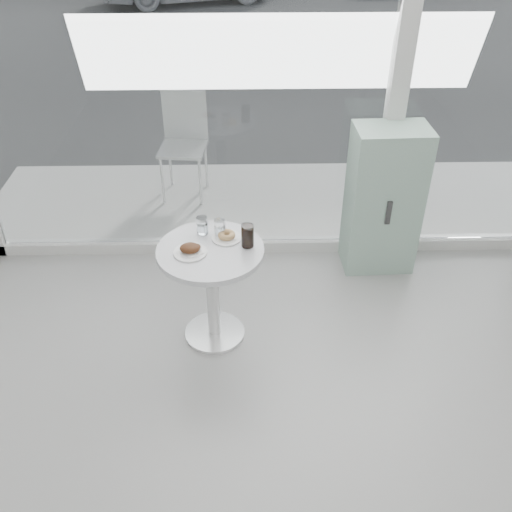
{
  "coord_description": "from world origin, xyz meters",
  "views": [
    {
      "loc": [
        -0.26,
        -1.2,
        2.93
      ],
      "look_at": [
        -0.2,
        1.7,
        0.85
      ],
      "focal_mm": 40.0,
      "sensor_mm": 36.0,
      "label": 1
    }
  ],
  "objects_px": {
    "plate_fritter": "(191,250)",
    "cola_glass": "(248,236)",
    "patio_chair": "(184,138)",
    "main_table": "(212,275)",
    "plate_donut": "(227,236)",
    "water_tumbler_a": "(202,226)",
    "mint_cabinet": "(383,200)",
    "water_tumbler_b": "(220,229)"
  },
  "relations": [
    {
      "from": "main_table",
      "to": "water_tumbler_a",
      "type": "height_order",
      "value": "water_tumbler_a"
    },
    {
      "from": "plate_fritter",
      "to": "cola_glass",
      "type": "xyz_separation_m",
      "value": [
        0.37,
        0.07,
        0.05
      ]
    },
    {
      "from": "patio_chair",
      "to": "cola_glass",
      "type": "distance_m",
      "value": 2.18
    },
    {
      "from": "plate_fritter",
      "to": "water_tumbler_a",
      "type": "distance_m",
      "value": 0.25
    },
    {
      "from": "plate_donut",
      "to": "water_tumbler_a",
      "type": "bearing_deg",
      "value": 156.03
    },
    {
      "from": "mint_cabinet",
      "to": "water_tumbler_b",
      "type": "relative_size",
      "value": 9.95
    },
    {
      "from": "water_tumbler_a",
      "to": "water_tumbler_b",
      "type": "height_order",
      "value": "same"
    },
    {
      "from": "mint_cabinet",
      "to": "plate_fritter",
      "type": "bearing_deg",
      "value": -150.15
    },
    {
      "from": "plate_fritter",
      "to": "cola_glass",
      "type": "relative_size",
      "value": 1.39
    },
    {
      "from": "main_table",
      "to": "cola_glass",
      "type": "relative_size",
      "value": 4.78
    },
    {
      "from": "main_table",
      "to": "plate_fritter",
      "type": "distance_m",
      "value": 0.28
    },
    {
      "from": "water_tumbler_b",
      "to": "main_table",
      "type": "bearing_deg",
      "value": -111.11
    },
    {
      "from": "main_table",
      "to": "water_tumbler_b",
      "type": "distance_m",
      "value": 0.32
    },
    {
      "from": "water_tumbler_b",
      "to": "mint_cabinet",
      "type": "bearing_deg",
      "value": 29.17
    },
    {
      "from": "plate_fritter",
      "to": "cola_glass",
      "type": "bearing_deg",
      "value": 11.28
    },
    {
      "from": "cola_glass",
      "to": "plate_donut",
      "type": "bearing_deg",
      "value": 148.14
    },
    {
      "from": "plate_donut",
      "to": "main_table",
      "type": "bearing_deg",
      "value": -132.33
    },
    {
      "from": "main_table",
      "to": "plate_fritter",
      "type": "height_order",
      "value": "plate_fritter"
    },
    {
      "from": "mint_cabinet",
      "to": "cola_glass",
      "type": "xyz_separation_m",
      "value": [
        -1.1,
        -0.85,
        0.23
      ]
    },
    {
      "from": "plate_donut",
      "to": "mint_cabinet",
      "type": "bearing_deg",
      "value": 31.45
    },
    {
      "from": "plate_donut",
      "to": "water_tumbler_a",
      "type": "xyz_separation_m",
      "value": [
        -0.17,
        0.07,
        0.04
      ]
    },
    {
      "from": "plate_fritter",
      "to": "plate_donut",
      "type": "relative_size",
      "value": 1.1
    },
    {
      "from": "water_tumbler_b",
      "to": "patio_chair",
      "type": "bearing_deg",
      "value": 102.06
    },
    {
      "from": "mint_cabinet",
      "to": "cola_glass",
      "type": "height_order",
      "value": "mint_cabinet"
    },
    {
      "from": "main_table",
      "to": "mint_cabinet",
      "type": "xyz_separation_m",
      "value": [
        1.35,
        0.88,
        0.07
      ]
    },
    {
      "from": "cola_glass",
      "to": "main_table",
      "type": "bearing_deg",
      "value": -173.14
    },
    {
      "from": "cola_glass",
      "to": "water_tumbler_b",
      "type": "bearing_deg",
      "value": 145.61
    },
    {
      "from": "plate_donut",
      "to": "water_tumbler_b",
      "type": "height_order",
      "value": "water_tumbler_b"
    },
    {
      "from": "patio_chair",
      "to": "plate_donut",
      "type": "xyz_separation_m",
      "value": [
        0.46,
        -2.0,
        0.16
      ]
    },
    {
      "from": "mint_cabinet",
      "to": "patio_chair",
      "type": "height_order",
      "value": "mint_cabinet"
    },
    {
      "from": "main_table",
      "to": "water_tumbler_a",
      "type": "distance_m",
      "value": 0.34
    },
    {
      "from": "main_table",
      "to": "water_tumbler_b",
      "type": "bearing_deg",
      "value": 68.89
    },
    {
      "from": "plate_donut",
      "to": "water_tumbler_a",
      "type": "relative_size",
      "value": 1.62
    },
    {
      "from": "water_tumbler_b",
      "to": "cola_glass",
      "type": "distance_m",
      "value": 0.23
    },
    {
      "from": "plate_donut",
      "to": "plate_fritter",
      "type": "bearing_deg",
      "value": -144.92
    },
    {
      "from": "plate_fritter",
      "to": "cola_glass",
      "type": "height_order",
      "value": "cola_glass"
    },
    {
      "from": "main_table",
      "to": "patio_chair",
      "type": "height_order",
      "value": "patio_chair"
    },
    {
      "from": "patio_chair",
      "to": "water_tumbler_b",
      "type": "relative_size",
      "value": 8.15
    },
    {
      "from": "plate_donut",
      "to": "patio_chair",
      "type": "bearing_deg",
      "value": 103.09
    },
    {
      "from": "water_tumbler_a",
      "to": "cola_glass",
      "type": "relative_size",
      "value": 0.78
    },
    {
      "from": "patio_chair",
      "to": "cola_glass",
      "type": "relative_size",
      "value": 6.29
    },
    {
      "from": "mint_cabinet",
      "to": "cola_glass",
      "type": "distance_m",
      "value": 1.41
    }
  ]
}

